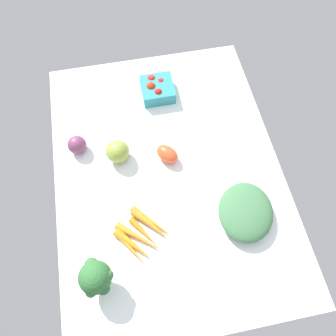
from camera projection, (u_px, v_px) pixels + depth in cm
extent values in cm
cube|color=white|center=(168.00, 172.00, 113.42)|extent=(104.00, 76.00, 2.00)
cylinder|color=#95BD7F|center=(99.00, 280.00, 94.22)|extent=(3.98, 3.98, 5.06)
sphere|color=#2E6632|center=(95.00, 277.00, 88.90)|extent=(9.12, 9.12, 9.12)
sphere|color=#286039|center=(104.00, 288.00, 88.14)|extent=(3.50, 3.50, 3.50)
sphere|color=#326A36|center=(91.00, 292.00, 88.14)|extent=(3.14, 3.14, 3.14)
sphere|color=#366C32|center=(91.00, 265.00, 90.52)|extent=(3.87, 3.87, 3.87)
sphere|color=#2F6030|center=(108.00, 275.00, 88.47)|extent=(2.82, 2.82, 2.82)
cube|color=teal|center=(158.00, 90.00, 124.87)|extent=(11.88, 11.88, 5.03)
sphere|color=red|center=(158.00, 92.00, 121.50)|extent=(2.72, 2.72, 2.72)
sphere|color=red|center=(150.00, 86.00, 122.64)|extent=(3.31, 3.31, 3.31)
sphere|color=red|center=(151.00, 79.00, 124.90)|extent=(3.07, 3.07, 3.07)
sphere|color=red|center=(158.00, 93.00, 121.76)|extent=(2.99, 2.99, 2.99)
sphere|color=red|center=(152.00, 78.00, 124.53)|extent=(2.48, 2.48, 2.48)
sphere|color=red|center=(161.00, 81.00, 124.36)|extent=(2.69, 2.69, 2.69)
cone|color=orange|center=(131.00, 249.00, 99.67)|extent=(13.30, 9.36, 2.21)
cone|color=orange|center=(134.00, 245.00, 99.84)|extent=(12.24, 11.57, 2.80)
cone|color=orange|center=(140.00, 238.00, 100.96)|extent=(12.51, 14.25, 2.52)
cone|color=orange|center=(144.00, 233.00, 101.93)|extent=(11.15, 8.52, 2.06)
cone|color=orange|center=(150.00, 224.00, 102.66)|extent=(12.71, 11.44, 2.89)
cone|color=orange|center=(153.00, 222.00, 103.34)|extent=(13.05, 12.55, 2.14)
sphere|color=#713A5B|center=(77.00, 145.00, 113.32)|extent=(6.43, 6.43, 6.43)
ellipsoid|color=#DF5128|center=(167.00, 154.00, 112.32)|extent=(9.79, 9.45, 5.38)
ellipsoid|color=#3E6F47|center=(246.00, 212.00, 102.64)|extent=(23.99, 22.22, 6.40)
sphere|color=#89A33F|center=(118.00, 152.00, 111.22)|extent=(8.07, 8.07, 8.07)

